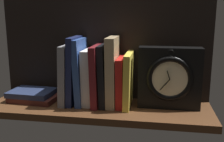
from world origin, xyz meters
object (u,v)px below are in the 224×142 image
object	(u,v)px
book_red_requiem	(121,82)
framed_clock	(169,78)
book_blue_modern	(81,71)
book_black_skeptic	(104,75)
book_yellow_seinlanguage	(128,80)
book_white_catcher	(89,77)
book_navy_bierce	(74,70)
book_stack_side	(34,95)
book_tan_shortstories	(113,71)
book_gray_chess	(68,74)
book_maroon_dawkins	(97,75)

from	to	relation	value
book_red_requiem	framed_clock	size ratio (longest dim) A/B	0.81
book_blue_modern	book_black_skeptic	bearing A→B (deg)	0.00
framed_clock	book_yellow_seinlanguage	bearing A→B (deg)	178.71
book_yellow_seinlanguage	book_black_skeptic	bearing A→B (deg)	180.00
book_white_catcher	book_navy_bierce	bearing A→B (deg)	180.00
book_red_requiem	book_yellow_seinlanguage	size ratio (longest dim) A/B	0.91
book_black_skeptic	book_stack_side	bearing A→B (deg)	-179.54
book_navy_bierce	book_stack_side	xyz separation A→B (cm)	(-16.71, -0.23, -10.57)
framed_clock	book_stack_side	world-z (taller)	framed_clock
book_red_requiem	book_stack_side	bearing A→B (deg)	-179.62
book_tan_shortstories	book_blue_modern	bearing A→B (deg)	180.00
book_gray_chess	book_yellow_seinlanguage	distance (cm)	23.11
book_black_skeptic	framed_clock	bearing A→B (deg)	-0.80
framed_clock	book_stack_side	xyz separation A→B (cm)	(-51.65, 0.10, -9.08)
book_maroon_dawkins	book_stack_side	xyz separation A→B (cm)	(-25.49, -0.23, -9.08)
book_blue_modern	book_yellow_seinlanguage	xyz separation A→B (cm)	(17.85, 0.00, -2.42)
book_blue_modern	book_maroon_dawkins	distance (cm)	6.35
book_tan_shortstories	framed_clock	distance (cm)	20.50
book_gray_chess	book_stack_side	xyz separation A→B (cm)	(-14.02, -0.23, -9.08)
book_gray_chess	book_white_catcher	bearing A→B (deg)	0.00
book_blue_modern	book_gray_chess	bearing A→B (deg)	180.00
book_maroon_dawkins	book_tan_shortstories	distance (cm)	5.92
book_black_skeptic	book_red_requiem	bearing A→B (deg)	0.00
book_maroon_dawkins	book_yellow_seinlanguage	bearing A→B (deg)	0.00
book_gray_chess	book_red_requiem	bearing A→B (deg)	0.00
book_maroon_dawkins	book_tan_shortstories	bearing A→B (deg)	0.00
framed_clock	book_tan_shortstories	bearing A→B (deg)	179.08
book_white_catcher	book_stack_side	distance (cm)	23.83
book_blue_modern	book_tan_shortstories	distance (cm)	11.97
book_black_skeptic	book_red_requiem	size ratio (longest dim) A/B	1.26
book_tan_shortstories	book_stack_side	size ratio (longest dim) A/B	1.31
book_gray_chess	book_tan_shortstories	bearing A→B (deg)	0.00
book_maroon_dawkins	framed_clock	size ratio (longest dim) A/B	1.01
book_gray_chess	book_maroon_dawkins	world-z (taller)	same
book_black_skeptic	book_stack_side	distance (cm)	29.59
book_gray_chess	book_maroon_dawkins	bearing A→B (deg)	0.00
book_navy_bierce	framed_clock	xyz separation A→B (cm)	(34.94, -0.33, -1.48)
book_black_skeptic	book_tan_shortstories	xyz separation A→B (cm)	(3.10, 0.00, 1.39)
book_navy_bierce	book_black_skeptic	xyz separation A→B (cm)	(11.40, 0.00, -1.33)
book_navy_bierce	framed_clock	distance (cm)	34.98
book_gray_chess	book_navy_bierce	distance (cm)	3.07
book_white_catcher	book_yellow_seinlanguage	world-z (taller)	book_white_catcher
book_black_skeptic	book_stack_side	xyz separation A→B (cm)	(-28.11, -0.23, -9.24)
book_gray_chess	framed_clock	bearing A→B (deg)	-0.50
book_white_catcher	book_blue_modern	bearing A→B (deg)	180.00
book_blue_modern	book_white_catcher	size ratio (longest dim) A/B	1.19
book_navy_bierce	book_maroon_dawkins	world-z (taller)	book_navy_bierce
book_black_skeptic	book_yellow_seinlanguage	bearing A→B (deg)	0.00
book_tan_shortstories	book_maroon_dawkins	bearing A→B (deg)	180.00
book_blue_modern	book_black_skeptic	xyz separation A→B (cm)	(8.86, 0.00, -0.98)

